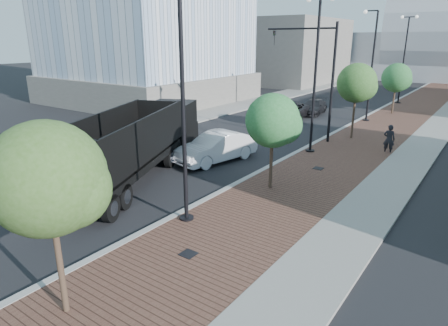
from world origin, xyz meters
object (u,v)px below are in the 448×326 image
Objects in this scene: dump_truck at (154,139)px; white_sedan at (216,147)px; dark_car_mid at (290,111)px; pedestrian at (389,139)px.

dump_truck is 3.65m from white_sedan.
pedestrian is (10.05, -6.48, 0.22)m from dark_car_mid.
pedestrian is (10.53, 10.01, -0.56)m from dump_truck.
white_sedan is (2.65, 2.43, -0.63)m from dump_truck.
dump_truck reaches higher than white_sedan.
dump_truck is at bearing 37.03° from pedestrian.
white_sedan is 14.23m from dark_car_mid.
dark_car_mid is 2.77× the size of pedestrian.
dark_car_mid is at bearing -39.33° from pedestrian.
dump_truck is 2.56× the size of white_sedan.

